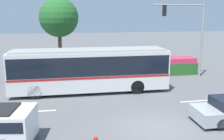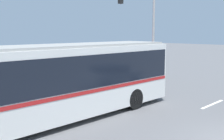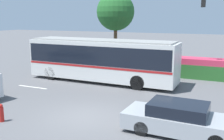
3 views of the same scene
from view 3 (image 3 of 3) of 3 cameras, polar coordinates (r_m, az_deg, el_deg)
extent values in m
plane|color=#5B5B5E|center=(13.32, -5.76, -9.88)|extent=(140.00, 140.00, 0.00)
cube|color=silver|center=(19.91, -2.35, 2.21)|extent=(11.39, 2.64, 2.82)
cube|color=black|center=(19.85, -2.36, 3.50)|extent=(11.17, 2.68, 1.36)
cube|color=#B21E1E|center=(19.97, -2.34, 1.25)|extent=(11.28, 2.67, 0.14)
cube|color=black|center=(23.02, -15.11, 3.91)|extent=(0.09, 2.11, 1.58)
cube|color=#959592|center=(19.74, -2.39, 6.40)|extent=(10.94, 2.44, 0.10)
cylinder|color=black|center=(21.28, -12.98, -0.67)|extent=(1.00, 0.31, 1.00)
cylinder|color=black|center=(23.00, -9.66, 0.34)|extent=(1.00, 0.31, 1.00)
cylinder|color=black|center=(17.88, 5.50, -2.68)|extent=(1.00, 0.31, 1.00)
cylinder|color=black|center=(19.90, 7.60, -1.30)|extent=(1.00, 0.31, 1.00)
cube|color=#9EA3A8|center=(11.59, 14.48, -10.80)|extent=(4.75, 1.97, 0.68)
cube|color=black|center=(11.40, 14.04, -8.02)|extent=(2.40, 1.69, 0.49)
cylinder|color=black|center=(12.27, 22.02, -11.03)|extent=(0.62, 0.24, 0.62)
cylinder|color=black|center=(12.70, 8.83, -9.54)|extent=(0.62, 0.24, 0.62)
cylinder|color=black|center=(11.26, 6.36, -12.26)|extent=(0.62, 0.24, 0.62)
cube|color=black|center=(20.64, 19.01, 13.84)|extent=(0.30, 0.22, 0.90)
cylinder|color=yellow|center=(20.76, 19.04, 13.82)|extent=(0.18, 0.02, 0.18)
cylinder|color=green|center=(20.74, 18.99, 12.99)|extent=(0.18, 0.02, 0.18)
cube|color=#286028|center=(22.59, 14.39, 0.10)|extent=(10.93, 1.58, 1.12)
cube|color=#CC3351|center=(22.46, 14.49, 2.09)|extent=(10.72, 1.50, 0.47)
cylinder|color=brown|center=(27.81, 0.74, 5.44)|extent=(0.36, 0.36, 3.95)
sphere|color=#236028|center=(27.67, 0.76, 12.38)|extent=(3.84, 3.84, 3.84)
cylinder|color=red|center=(13.56, -22.59, -8.76)|extent=(0.22, 0.22, 0.70)
sphere|color=red|center=(13.43, -22.73, -7.07)|extent=(0.18, 0.18, 0.18)
cube|color=silver|center=(15.04, 15.24, -7.71)|extent=(2.40, 0.16, 0.01)
cube|color=silver|center=(19.39, -16.64, -3.51)|extent=(2.40, 0.16, 0.01)
camera|label=1|loc=(10.64, -71.25, 8.20)|focal=41.20mm
camera|label=2|loc=(17.71, -38.56, 5.29)|focal=44.90mm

